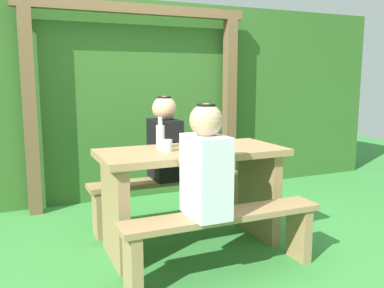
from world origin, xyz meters
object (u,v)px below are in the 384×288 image
Objects in this scene: picnic_table at (192,181)px; person_white_shirt at (206,165)px; drinking_glass at (167,146)px; cell_phone at (223,148)px; bottle_right at (160,136)px; bench_far at (169,192)px; bench_near at (223,230)px; person_black_coat at (165,141)px; bottle_left at (205,137)px.

picnic_table is 0.58m from person_white_shirt.
picnic_table is 16.24× the size of drinking_glass.
drinking_glass reaches higher than cell_phone.
bottle_right is at bearing 142.92° from cell_phone.
drinking_glass is 0.43m from cell_phone.
bench_far is 16.24× the size of drinking_glass.
person_black_coat is (-0.03, 1.02, 0.45)m from bench_near.
bottle_right reaches higher than picnic_table.
person_white_shirt is 0.50m from drinking_glass.
bottle_right is at bearing 94.26° from drinking_glass.
bench_near is at bearing -70.65° from bottle_right.
bottle_left is 0.95× the size of bottle_right.
person_black_coat is 5.14× the size of cell_phone.
bench_far is at bearing 68.56° from drinking_glass.
cell_phone reaches higher than bench_far.
person_black_coat reaches higher than picnic_table.
bench_near is 0.86m from bottle_right.
bench_near is (0.00, -0.51, -0.21)m from picnic_table.
person_white_shirt is at bearing -104.52° from picnic_table.
drinking_glass is at bearing -108.60° from person_black_coat.
person_black_coat is 0.56m from drinking_glass.
person_black_coat is (0.10, 1.02, 0.00)m from person_white_shirt.
bottle_left is at bearing -73.39° from person_black_coat.
cell_phone is at bearing -24.92° from picnic_table.
drinking_glass is 0.33m from bottle_left.
bench_near is 6.05× the size of bottle_left.
bottle_right is at bearing -114.37° from person_black_coat.
bench_near is at bearing -88.28° from person_black_coat.
bench_near is 1.12m from person_black_coat.
person_white_shirt is 0.63m from bottle_right.
bottle_right is 1.74× the size of cell_phone.
drinking_glass is at bearing -111.44° from bench_far.
person_white_shirt is at bearing -115.63° from bottle_left.
bottle_left is 1.65× the size of cell_phone.
cell_phone is (0.21, -0.61, 0.47)m from bench_far.
cell_phone is at bearing -49.51° from bottle_left.
person_white_shirt and person_black_coat have the same top height.
person_white_shirt is (-0.13, -1.02, 0.45)m from bench_far.
person_black_coat reaches higher than bottle_right.
person_black_coat is at bearing 65.63° from bottle_right.
bottle_left is at bearing 4.50° from drinking_glass.
drinking_glass is 0.13m from bottle_right.
person_white_shirt reaches higher than drinking_glass.
bottle_right is at bearing 109.35° from bench_near.
person_black_coat reaches higher than drinking_glass.
person_white_shirt reaches higher than bench_far.
bench_far is 1.95× the size of person_white_shirt.
person_black_coat is 0.46m from bottle_right.
picnic_table is 6.05× the size of bottle_left.
cell_phone is (0.21, 0.41, 0.47)m from bench_near.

